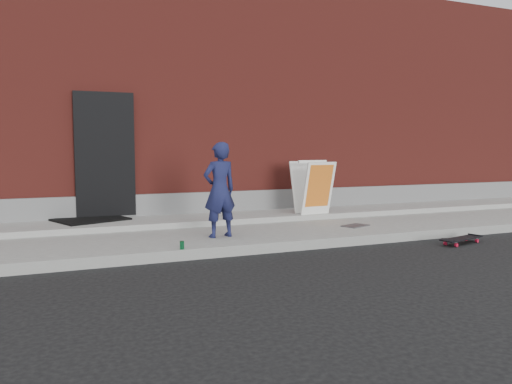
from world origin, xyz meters
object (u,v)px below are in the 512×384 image
skateboard (461,239)px  pizza_sign (313,187)px  child (220,190)px  soda_can (182,245)px

skateboard → pizza_sign: 2.89m
child → pizza_sign: child is taller
child → soda_can: child is taller
pizza_sign → skateboard: bearing=-61.7°
child → soda_can: (-0.77, -0.71, -0.67)m
skateboard → pizza_sign: size_ratio=0.85×
skateboard → pizza_sign: pizza_sign is taller
skateboard → pizza_sign: (-1.33, 2.47, 0.69)m
child → skateboard: size_ratio=1.65×
skateboard → soda_can: bearing=172.9°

